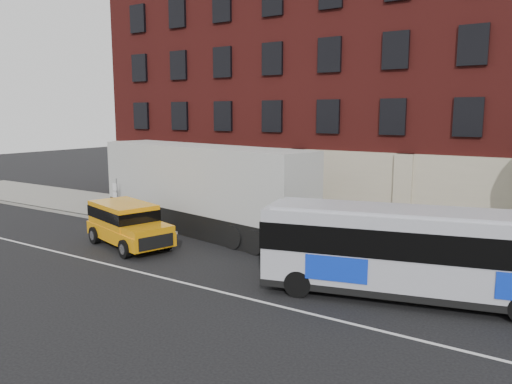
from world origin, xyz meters
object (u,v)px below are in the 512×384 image
Objects in this scene: sign_pole at (116,197)px; city_bus at (433,252)px; shipping_container at (201,189)px; yellow_suv at (127,222)px.

sign_pole is 0.22× the size of city_bus.
city_bus is 13.05m from shipping_container.
sign_pole is at bearing -169.43° from shipping_container.
city_bus is (17.88, -2.54, 0.23)m from sign_pole.
yellow_suv is at bearing -104.42° from shipping_container.
city_bus is 13.64m from yellow_suv.
city_bus is at bearing -8.10° from sign_pole.
sign_pole is 0.47× the size of yellow_suv.
city_bus is at bearing 2.63° from yellow_suv.
shipping_container is at bearing 10.57° from sign_pole.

